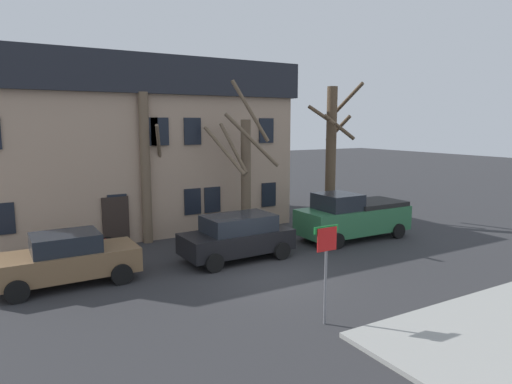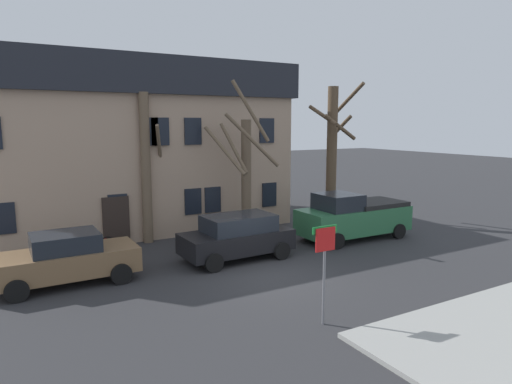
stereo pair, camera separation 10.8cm
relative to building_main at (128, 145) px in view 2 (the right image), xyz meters
name	(u,v)px [view 2 (the right image)]	position (x,y,z in m)	size (l,w,h in m)	color
ground_plane	(271,278)	(1.98, -10.53, -4.09)	(120.00, 120.00, 0.00)	#2D2D30
building_main	(128,145)	(0.00, 0.00, 0.00)	(15.13, 8.04, 8.06)	tan
tree_bare_near	(145,164)	(-0.25, -3.85, -0.67)	(2.57, 2.37, 6.45)	brown
tree_bare_mid	(245,170)	(3.85, -5.25, -1.03)	(2.52, 2.61, 6.97)	brown
tree_bare_far	(333,149)	(9.68, -4.19, -0.31)	(2.39, 2.31, 7.27)	brown
car_brown_sedan	(66,259)	(-4.04, -7.77, -3.25)	(4.43, 2.08, 1.69)	brown
car_black_wagon	(237,236)	(1.99, -8.08, -3.20)	(4.29, 2.21, 1.71)	black
pickup_truck_green	(353,216)	(7.92, -7.90, -3.07)	(5.23, 2.27, 2.12)	#2D6B42
street_sign_pole	(325,256)	(1.30, -14.25, -2.26)	(0.76, 0.07, 2.60)	slate
bicycle_leaning	(94,247)	(-2.73, -5.03, -3.73)	(1.72, 0.43, 1.03)	black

